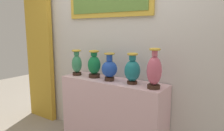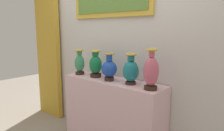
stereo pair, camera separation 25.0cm
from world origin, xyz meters
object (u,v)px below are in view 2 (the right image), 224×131
Objects in this scene: vase_emerald at (96,65)px; vase_teal at (131,70)px; vase_jade at (80,63)px; vase_rose at (151,72)px; vase_sapphire at (109,68)px.

vase_emerald is 0.56m from vase_teal.
vase_emerald is at bearing 179.24° from vase_teal.
vase_rose reaches higher than vase_jade.
vase_jade reaches higher than vase_sapphire.
vase_sapphire is 0.58m from vase_rose.
vase_emerald is at bearing 5.52° from vase_jade.
vase_emerald reaches higher than vase_sapphire.
vase_jade is 0.28m from vase_emerald.
vase_rose is at bearing -3.30° from vase_emerald.
vase_rose is (0.84, -0.05, 0.03)m from vase_emerald.
vase_sapphire is (0.26, -0.03, -0.01)m from vase_emerald.
vase_sapphire is 0.80× the size of vase_rose.
vase_emerald is 0.99× the size of vase_teal.
vase_emerald is at bearing 176.70° from vase_rose.
vase_rose is at bearing -8.34° from vase_teal.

